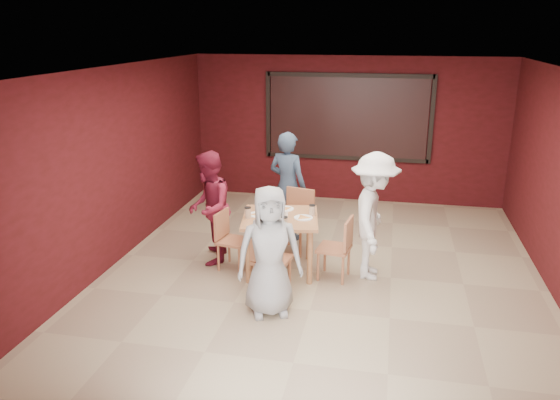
% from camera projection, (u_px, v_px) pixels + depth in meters
% --- Properties ---
extents(floor, '(7.00, 7.00, 0.00)m').
position_uv_depth(floor, '(322.00, 272.00, 7.71)').
color(floor, tan).
rests_on(floor, ground).
extents(window_blinds, '(3.00, 0.02, 1.50)m').
position_uv_depth(window_blinds, '(348.00, 117.00, 10.43)').
color(window_blinds, black).
extents(dining_table, '(1.18, 1.18, 0.96)m').
position_uv_depth(dining_table, '(280.00, 224.00, 7.55)').
color(dining_table, '#BB744C').
rests_on(dining_table, floor).
extents(chair_front, '(0.50, 0.50, 0.91)m').
position_uv_depth(chair_front, '(270.00, 257.00, 6.92)').
color(chair_front, '#A76241').
rests_on(chair_front, floor).
extents(chair_back, '(0.56, 0.56, 0.96)m').
position_uv_depth(chair_back, '(297.00, 216.00, 8.34)').
color(chair_back, '#A76241').
rests_on(chair_back, floor).
extents(chair_left, '(0.47, 0.47, 0.84)m').
position_uv_depth(chair_left, '(229.00, 236.00, 7.71)').
color(chair_left, '#A76241').
rests_on(chair_left, floor).
extents(chair_right, '(0.48, 0.48, 0.88)m').
position_uv_depth(chair_right, '(340.00, 245.00, 7.36)').
color(chair_right, '#A76241').
rests_on(chair_right, floor).
extents(diner_front, '(0.90, 0.75, 1.59)m').
position_uv_depth(diner_front, '(269.00, 251.00, 6.39)').
color(diner_front, '#9E9E9E').
rests_on(diner_front, floor).
extents(diner_back, '(0.74, 0.61, 1.76)m').
position_uv_depth(diner_back, '(288.00, 186.00, 8.72)').
color(diner_back, '#314358').
rests_on(diner_back, floor).
extents(diner_left, '(0.77, 0.91, 1.65)m').
position_uv_depth(diner_left, '(209.00, 208.00, 7.83)').
color(diner_left, maroon).
rests_on(diner_left, floor).
extents(diner_right, '(0.66, 1.14, 1.75)m').
position_uv_depth(diner_right, '(374.00, 216.00, 7.33)').
color(diner_right, white).
rests_on(diner_right, floor).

